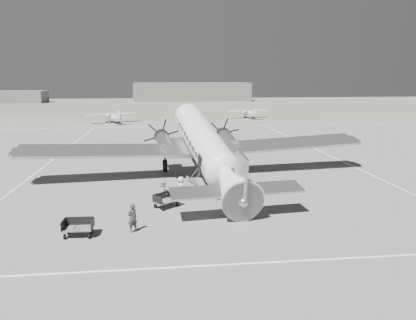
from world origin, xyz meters
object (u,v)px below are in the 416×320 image
Objects in this scene: hangar_main at (192,92)px; baggage_cart_far at (78,228)px; dc3_airliner at (205,147)px; light_plane_left at (113,118)px; ground_crew at (132,218)px; passenger at (181,188)px; shed_secondary at (18,97)px; light_plane_right at (249,114)px; ramp_agent at (164,192)px; baggage_cart_near at (166,200)px.

baggage_cart_far is (-16.17, -129.66, -2.82)m from hangar_main.
dc3_airliner reaches higher than light_plane_left.
dc3_airliner is at bearing -152.62° from ground_crew.
shed_secondary is at bearing 23.31° from passenger.
dc3_airliner is at bearing 55.72° from baggage_cart_far.
light_plane_right is at bearing -16.51° from passenger.
ramp_agent is (4.72, 5.36, 0.33)m from baggage_cart_far.
hangar_main is 67.33m from light_plane_right.
ramp_agent is (9.15, -51.51, -0.21)m from light_plane_left.
baggage_cart_near is (9.30, -52.38, -0.54)m from light_plane_left.
dc3_airliner reaches higher than passenger.
shed_secondary reaches higher than ground_crew.
baggage_cart_far is (4.43, -56.87, -0.54)m from light_plane_left.
dc3_airliner is at bearing -65.36° from shed_secondary.
hangar_main is 25.96× the size of ramp_agent.
ramp_agent is at bearing 50.54° from baggage_cart_far.
baggage_cart_far is 1.05× the size of passenger.
ground_crew is at bearing -154.14° from baggage_cart_near.
baggage_cart_near is at bearing -118.42° from light_plane_right.
baggage_cart_near is 1.03× the size of ground_crew.
light_plane_left is at bearing 99.06° from dc3_airliner.
baggage_cart_far is at bearing -121.24° from light_plane_right.
shed_secondary is 129.66m from baggage_cart_near.
shed_secondary is 11.07× the size of passenger.
hangar_main reaches higher than baggage_cart_far.
shed_secondary is 11.13× the size of ramp_agent.
dc3_airliner reaches higher than light_plane_right.
hangar_main reaches higher than light_plane_left.
dc3_airliner is 7.88m from baggage_cart_near.
hangar_main is 123.80m from passenger.
light_plane_right is 61.06m from baggage_cart_near.
shed_secondary is 10.58× the size of baggage_cart_far.
light_plane_left is at bearing -119.28° from ground_crew.
light_plane_left is 1.09× the size of light_plane_right.
hangar_main reaches higher than light_plane_right.
light_plane_left is (39.40, -67.78, -0.98)m from shed_secondary.
hangar_main reaches higher than ground_crew.
hangar_main reaches higher than shed_secondary.
light_plane_left is 5.75× the size of baggage_cart_near.
dc3_airliner is 14.10m from baggage_cart_far.
hangar_main is at bearing 25.70° from ramp_agent.
dc3_airliner is 12.29m from ground_crew.
light_plane_right reaches higher than baggage_cart_far.
ramp_agent is at bearing -95.26° from hangar_main.
ground_crew is (2.91, 0.32, 0.34)m from baggage_cart_far.
ramp_agent is (1.82, 5.04, -0.01)m from ground_crew.
light_plane_right reaches higher than passenger.
baggage_cart_far is at bearing 137.27° from passenger.
light_plane_left is 5.76× the size of baggage_cart_far.
hangar_main is at bearing 79.75° from dc3_airliner.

